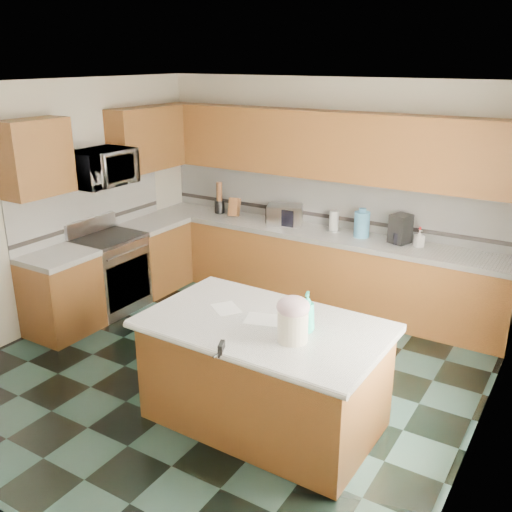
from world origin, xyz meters
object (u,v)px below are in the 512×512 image
Objects in this scene: toaster_oven at (285,215)px; coffee_maker at (400,229)px; island_base at (264,376)px; island_top at (265,326)px; knife_block at (234,207)px; soap_bottle_island at (307,312)px; treat_jar at (293,326)px.

toaster_oven is 1.30× the size of coffee_maker.
island_top reaches higher than island_base.
coffee_maker is at bearing -21.20° from toaster_oven.
toaster_oven reaches higher than island_base.
coffee_maker is (0.25, 2.57, 0.19)m from island_top.
knife_block is (-1.98, 2.54, 0.61)m from island_base.
soap_bottle_island is at bearing 6.67° from island_base.
island_top is 0.40m from treat_jar.
coffee_maker is at bearing 85.27° from island_top.
treat_jar is 0.20m from soap_bottle_island.
island_base is 2.88m from toaster_oven.
toaster_oven is at bearing 106.88° from soap_bottle_island.
island_top is at bearing 170.46° from soap_bottle_island.
treat_jar is 3.55m from knife_block.
coffee_maker reaches higher than toaster_oven.
coffee_maker is (-0.10, 2.53, 0.00)m from soap_bottle_island.
soap_bottle_island reaches higher than island_base.
island_base is at bearing 173.80° from treat_jar.
island_top is at bearing -44.15° from island_base.
treat_jar is (0.33, -0.15, 0.15)m from island_top.
island_top is at bearing -86.65° from toaster_oven.
coffee_maker reaches higher than treat_jar.
soap_bottle_island is 2.53m from coffee_maker.
knife_block reaches higher than treat_jar.
island_top is at bearing 173.80° from treat_jar.
island_base is 3.28m from knife_block.
knife_block reaches higher than island_top.
soap_bottle_island reaches higher than treat_jar.
coffee_maker is at bearing 85.27° from island_base.
treat_jar is 0.74× the size of soap_bottle_island.
soap_bottle_island reaches higher than island_top.
island_base is at bearing -65.31° from knife_block.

